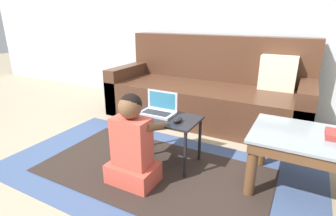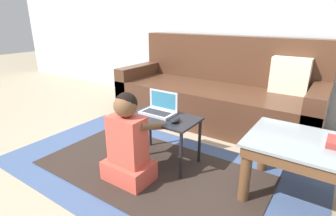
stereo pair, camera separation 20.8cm
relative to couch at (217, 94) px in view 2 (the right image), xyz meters
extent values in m
plane|color=gray|center=(0.06, -1.37, -0.31)|extent=(16.00, 16.00, 0.00)
cube|color=silver|center=(0.06, 0.45, 0.94)|extent=(9.00, 0.06, 2.50)
cube|color=#3D517A|center=(0.05, -1.31, -0.30)|extent=(2.42, 1.29, 0.01)
cube|color=#2D231E|center=(0.05, -1.31, -0.30)|extent=(1.74, 0.93, 0.00)
cube|color=#4C2D1E|center=(-0.01, -0.07, -0.11)|extent=(2.22, 0.88, 0.40)
cube|color=#4C2D1E|center=(-0.01, 0.27, 0.36)|extent=(2.22, 0.19, 0.53)
cube|color=#4C2D1E|center=(-1.04, -0.07, -0.03)|extent=(0.16, 0.88, 0.55)
cube|color=#4C2D1E|center=(1.02, -0.07, -0.03)|extent=(0.16, 0.88, 0.55)
cube|color=beige|center=(0.72, 0.11, 0.28)|extent=(0.36, 0.14, 0.36)
cube|color=brown|center=(1.21, -1.03, 0.06)|extent=(0.96, 0.52, 0.07)
cylinder|color=brown|center=(0.76, -1.24, -0.11)|extent=(0.07, 0.07, 0.40)
cylinder|color=brown|center=(0.76, -0.81, -0.11)|extent=(0.07, 0.07, 0.40)
cube|color=black|center=(0.05, -1.13, 0.08)|extent=(0.55, 0.33, 0.02)
cylinder|color=black|center=(-0.21, -1.27, -0.12)|extent=(0.02, 0.02, 0.38)
cylinder|color=black|center=(0.30, -1.27, -0.12)|extent=(0.02, 0.02, 0.38)
cylinder|color=black|center=(-0.21, -0.98, -0.12)|extent=(0.02, 0.02, 0.38)
cylinder|color=black|center=(0.30, -0.98, -0.12)|extent=(0.02, 0.02, 0.38)
cube|color=#B7BCC6|center=(-0.03, -1.11, 0.10)|extent=(0.27, 0.17, 0.02)
cube|color=#28282D|center=(-0.03, -1.12, 0.11)|extent=(0.23, 0.10, 0.00)
cube|color=#B7BCC6|center=(-0.03, -1.03, 0.19)|extent=(0.27, 0.01, 0.16)
cube|color=teal|center=(-0.03, -1.03, 0.19)|extent=(0.24, 0.00, 0.13)
ellipsoid|color=black|center=(0.19, -1.17, 0.10)|extent=(0.06, 0.09, 0.04)
cube|color=#CC4C3D|center=(-0.01, -1.49, -0.23)|extent=(0.35, 0.25, 0.15)
cube|color=#CC4C3D|center=(-0.01, -1.49, 0.02)|extent=(0.26, 0.16, 0.35)
sphere|color=brown|center=(-0.01, -1.49, 0.27)|extent=(0.16, 0.16, 0.16)
sphere|color=black|center=(-0.01, -1.49, 0.29)|extent=(0.15, 0.15, 0.15)
cylinder|color=brown|center=(-0.13, -1.35, 0.10)|extent=(0.06, 0.30, 0.14)
cylinder|color=brown|center=(0.11, -1.35, 0.10)|extent=(0.06, 0.30, 0.14)
camera|label=1|loc=(0.98, -2.81, 0.83)|focal=28.00mm
camera|label=2|loc=(1.16, -2.70, 0.83)|focal=28.00mm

